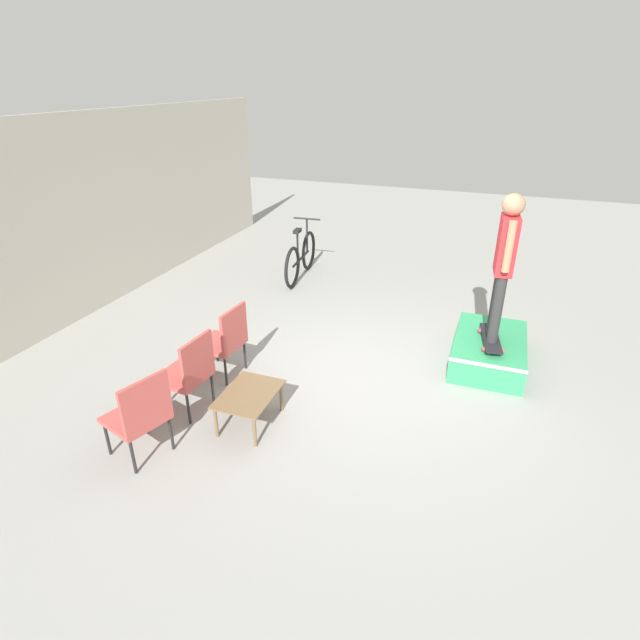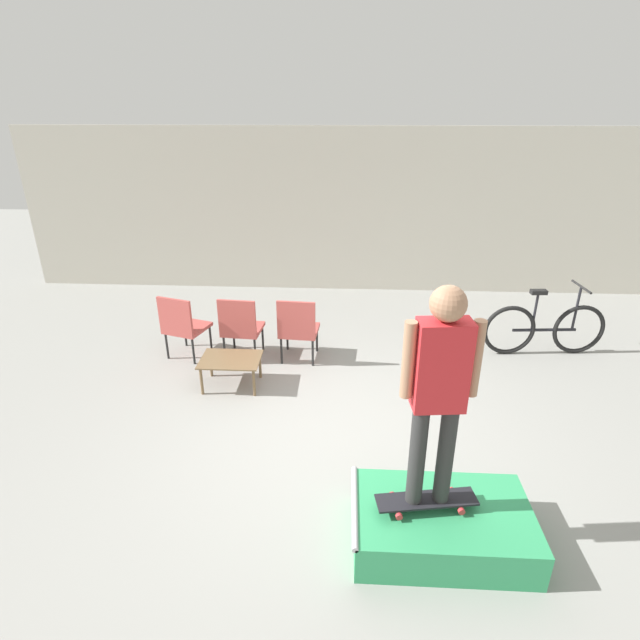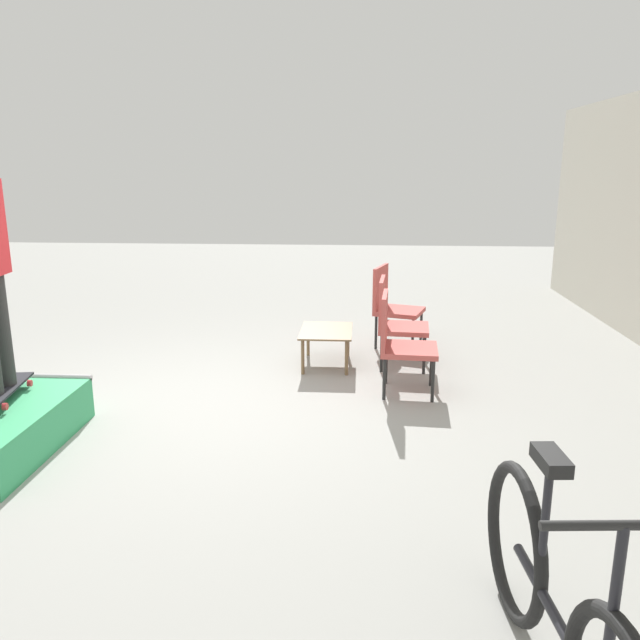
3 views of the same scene
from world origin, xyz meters
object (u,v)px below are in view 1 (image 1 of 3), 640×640
(patio_chair_right, at_px, (225,338))
(bicycle, at_px, (301,257))
(coffee_table, at_px, (249,397))
(skateboard_on_ramp, at_px, (491,338))
(patio_chair_left, at_px, (140,413))
(person_skater, at_px, (505,256))
(skate_ramp_box, at_px, (489,350))
(patio_chair_center, at_px, (189,371))

(patio_chair_right, xyz_separation_m, bicycle, (3.50, 0.42, -0.13))
(coffee_table, height_order, bicycle, bicycle)
(skateboard_on_ramp, height_order, patio_chair_right, patio_chair_right)
(skateboard_on_ramp, relative_size, bicycle, 0.48)
(patio_chair_right, bearing_deg, patio_chair_left, 4.01)
(patio_chair_right, bearing_deg, person_skater, 117.52)
(skate_ramp_box, relative_size, bicycle, 0.84)
(person_skater, height_order, coffee_table, person_skater)
(skate_ramp_box, distance_m, patio_chair_right, 3.45)
(patio_chair_center, relative_size, bicycle, 0.54)
(skate_ramp_box, xyz_separation_m, skateboard_on_ramp, (-0.14, 0.00, 0.26))
(skate_ramp_box, relative_size, patio_chair_center, 1.54)
(patio_chair_left, relative_size, bicycle, 0.54)
(patio_chair_left, bearing_deg, bicycle, -157.73)
(patio_chair_center, bearing_deg, bicycle, -169.79)
(skateboard_on_ramp, relative_size, patio_chair_center, 0.88)
(patio_chair_right, height_order, bicycle, bicycle)
(skate_ramp_box, relative_size, coffee_table, 1.94)
(person_skater, height_order, patio_chair_left, person_skater)
(skate_ramp_box, height_order, coffee_table, coffee_table)
(skateboard_on_ramp, bearing_deg, coffee_table, 122.66)
(skate_ramp_box, bearing_deg, patio_chair_center, 126.35)
(skateboard_on_ramp, height_order, coffee_table, skateboard_on_ramp)
(person_skater, xyz_separation_m, patio_chair_left, (-2.96, 3.10, -1.01))
(patio_chair_center, bearing_deg, skate_ramp_box, 131.04)
(skate_ramp_box, height_order, person_skater, person_skater)
(person_skater, distance_m, patio_chair_left, 4.40)
(person_skater, bearing_deg, patio_chair_left, 127.90)
(skateboard_on_ramp, xyz_separation_m, bicycle, (2.17, 3.51, -0.03))
(coffee_table, bearing_deg, patio_chair_right, 42.52)
(skate_ramp_box, bearing_deg, person_skater, 178.79)
(patio_chair_right, bearing_deg, skate_ramp_box, 119.69)
(patio_chair_left, relative_size, patio_chair_center, 1.00)
(person_skater, distance_m, bicycle, 4.28)
(patio_chair_center, bearing_deg, skateboard_on_ramp, 129.32)
(person_skater, relative_size, patio_chair_center, 1.92)
(patio_chair_center, relative_size, patio_chair_right, 1.00)
(patio_chair_center, height_order, bicycle, bicycle)
(patio_chair_center, height_order, patio_chair_right, same)
(skateboard_on_ramp, bearing_deg, person_skater, -9.30)
(patio_chair_left, distance_m, patio_chair_right, 1.62)
(coffee_table, height_order, patio_chair_right, patio_chair_right)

